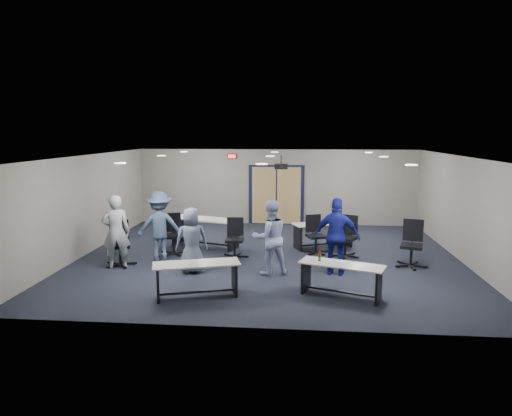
# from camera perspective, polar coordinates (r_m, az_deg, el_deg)

# --- Properties ---
(floor) EXTENTS (10.00, 10.00, 0.00)m
(floor) POSITION_cam_1_polar(r_m,az_deg,el_deg) (12.32, 1.58, -6.14)
(floor) COLOR black
(floor) RESTS_ON ground
(back_wall) EXTENTS (10.00, 0.04, 2.70)m
(back_wall) POSITION_cam_1_polar(r_m,az_deg,el_deg) (16.48, 2.57, 2.64)
(back_wall) COLOR gray
(back_wall) RESTS_ON floor
(front_wall) EXTENTS (10.00, 0.04, 2.70)m
(front_wall) POSITION_cam_1_polar(r_m,az_deg,el_deg) (7.64, -0.46, -5.48)
(front_wall) COLOR gray
(front_wall) RESTS_ON floor
(left_wall) EXTENTS (0.04, 9.00, 2.70)m
(left_wall) POSITION_cam_1_polar(r_m,az_deg,el_deg) (13.30, -20.43, 0.38)
(left_wall) COLOR gray
(left_wall) RESTS_ON floor
(right_wall) EXTENTS (0.04, 9.00, 2.70)m
(right_wall) POSITION_cam_1_polar(r_m,az_deg,el_deg) (12.75, 24.66, -0.27)
(right_wall) COLOR gray
(right_wall) RESTS_ON floor
(ceiling) EXTENTS (10.00, 9.00, 0.04)m
(ceiling) POSITION_cam_1_polar(r_m,az_deg,el_deg) (11.88, 1.64, 6.50)
(ceiling) COLOR silver
(ceiling) RESTS_ON back_wall
(double_door) EXTENTS (2.00, 0.07, 2.20)m
(double_door) POSITION_cam_1_polar(r_m,az_deg,el_deg) (16.48, 2.56, 1.58)
(double_door) COLOR black
(double_door) RESTS_ON back_wall
(exit_sign) EXTENTS (0.32, 0.07, 0.18)m
(exit_sign) POSITION_cam_1_polar(r_m,az_deg,el_deg) (16.47, -3.01, 6.47)
(exit_sign) COLOR black
(exit_sign) RESTS_ON back_wall
(ceiling_projector) EXTENTS (0.35, 0.32, 0.37)m
(ceiling_projector) POSITION_cam_1_polar(r_m,az_deg,el_deg) (12.38, 3.17, 5.25)
(ceiling_projector) COLOR black
(ceiling_projector) RESTS_ON ceiling
(ceiling_can_lights) EXTENTS (6.24, 5.74, 0.02)m
(ceiling_can_lights) POSITION_cam_1_polar(r_m,az_deg,el_deg) (12.13, 1.72, 6.42)
(ceiling_can_lights) COLOR white
(ceiling_can_lights) RESTS_ON ceiling
(table_front_left) EXTENTS (1.84, 1.06, 0.71)m
(table_front_left) POSITION_cam_1_polar(r_m,az_deg,el_deg) (9.41, -7.43, -8.14)
(table_front_left) COLOR silver
(table_front_left) RESTS_ON floor
(table_front_right) EXTENTS (1.79, 1.12, 0.94)m
(table_front_right) POSITION_cam_1_polar(r_m,az_deg,el_deg) (9.51, 10.58, -8.09)
(table_front_right) COLOR silver
(table_front_right) RESTS_ON floor
(table_back_left) EXTENTS (2.18, 1.32, 0.84)m
(table_back_left) POSITION_cam_1_polar(r_m,az_deg,el_deg) (13.35, -6.40, -2.43)
(table_back_left) COLOR silver
(table_back_left) RESTS_ON floor
(table_back_right) EXTENTS (1.87, 1.23, 0.84)m
(table_back_right) POSITION_cam_1_polar(r_m,az_deg,el_deg) (13.35, 8.42, -2.81)
(table_back_right) COLOR silver
(table_back_right) RESTS_ON floor
(chair_back_a) EXTENTS (0.90, 0.90, 1.11)m
(chair_back_a) POSITION_cam_1_polar(r_m,az_deg,el_deg) (12.69, -10.27, -3.25)
(chair_back_a) COLOR black
(chair_back_a) RESTS_ON floor
(chair_back_b) EXTENTS (0.69, 0.69, 1.06)m
(chair_back_b) POSITION_cam_1_polar(r_m,az_deg,el_deg) (12.13, -2.70, -3.82)
(chair_back_b) COLOR black
(chair_back_b) RESTS_ON floor
(chair_back_c) EXTENTS (0.85, 0.85, 1.05)m
(chair_back_c) POSITION_cam_1_polar(r_m,az_deg,el_deg) (12.66, 7.51, -3.32)
(chair_back_c) COLOR black
(chair_back_c) RESTS_ON floor
(chair_back_d) EXTENTS (0.95, 0.95, 1.11)m
(chair_back_d) POSITION_cam_1_polar(r_m,az_deg,el_deg) (12.43, 11.14, -3.52)
(chair_back_d) COLOR black
(chair_back_d) RESTS_ON floor
(chair_loose_left) EXTENTS (0.91, 0.91, 1.13)m
(chair_loose_left) POSITION_cam_1_polar(r_m,az_deg,el_deg) (11.91, -16.68, -4.30)
(chair_loose_left) COLOR black
(chair_loose_left) RESTS_ON floor
(chair_loose_right) EXTENTS (0.92, 0.92, 1.17)m
(chair_loose_right) POSITION_cam_1_polar(r_m,az_deg,el_deg) (11.93, 18.90, -4.30)
(chair_loose_right) COLOR black
(chair_loose_right) RESTS_ON floor
(person_gray) EXTENTS (0.77, 0.62, 1.83)m
(person_gray) POSITION_cam_1_polar(r_m,az_deg,el_deg) (11.61, -17.09, -2.88)
(person_gray) COLOR #9CA4AA
(person_gray) RESTS_ON floor
(person_plaid) EXTENTS (0.88, 0.70, 1.58)m
(person_plaid) POSITION_cam_1_polar(r_m,az_deg,el_deg) (10.93, -8.04, -4.00)
(person_plaid) COLOR slate
(person_plaid) RESTS_ON floor
(person_lightblue) EXTENTS (1.04, 0.93, 1.76)m
(person_lightblue) POSITION_cam_1_polar(r_m,az_deg,el_deg) (10.69, 1.76, -3.70)
(person_lightblue) COLOR #B1BEEB
(person_lightblue) RESTS_ON floor
(person_navy) EXTENTS (1.14, 0.66, 1.82)m
(person_navy) POSITION_cam_1_polar(r_m,az_deg,el_deg) (10.81, 10.08, -3.54)
(person_navy) COLOR navy
(person_navy) RESTS_ON floor
(person_back) EXTENTS (1.31, 0.95, 1.82)m
(person_back) POSITION_cam_1_polar(r_m,az_deg,el_deg) (12.06, -11.95, -2.24)
(person_back) COLOR #3F5472
(person_back) RESTS_ON floor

